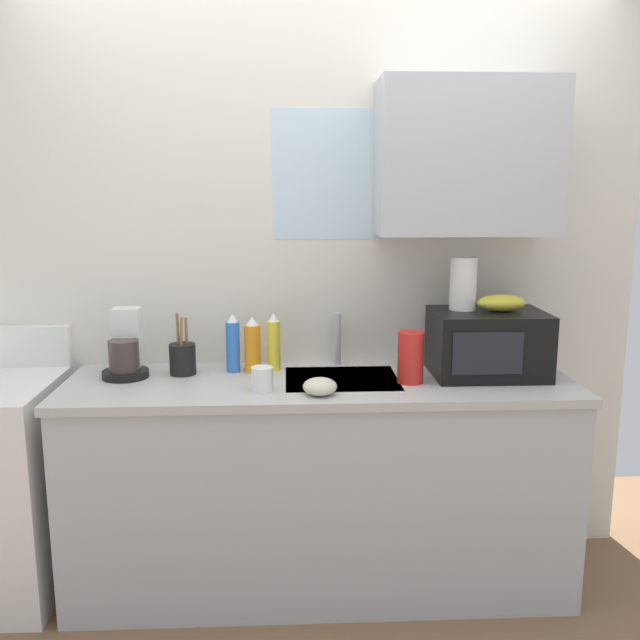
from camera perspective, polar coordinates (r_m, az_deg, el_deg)
kitchen_wall_assembly at (r=3.05m, az=1.64°, el=4.73°), size 2.84×0.42×2.50m
counter_unit at (r=2.98m, az=0.04°, el=-13.16°), size 2.07×0.63×0.90m
sink_faucet at (r=3.03m, az=1.48°, el=-1.59°), size 0.03×0.03×0.23m
microwave at (r=2.96m, az=13.66°, el=-1.88°), size 0.46×0.35×0.27m
banana_bunch at (r=2.94m, az=14.75°, el=1.37°), size 0.20×0.11×0.07m
paper_towel_roll at (r=2.93m, az=11.73°, el=2.97°), size 0.11×0.11×0.22m
coffee_maker at (r=2.98m, az=-15.71°, el=-2.49°), size 0.19×0.21×0.28m
dish_soap_bottle_yellow at (r=2.95m, az=-3.84°, el=-1.95°), size 0.06×0.06×0.25m
dish_soap_bottle_orange at (r=2.94m, az=-5.59°, el=-2.15°), size 0.07×0.07×0.24m
dish_soap_bottle_blue at (r=2.95m, az=-7.20°, el=-2.02°), size 0.06×0.06×0.25m
cereal_canister at (r=2.79m, az=7.49°, el=-3.08°), size 0.10×0.10×0.21m
mug_white at (r=2.68m, az=-4.79°, el=-4.88°), size 0.08×0.08×0.09m
utensil_crock at (r=2.95m, az=-11.27°, el=-3.10°), size 0.11×0.11×0.26m
small_bowl at (r=2.62m, az=-0.01°, el=-5.50°), size 0.13×0.13×0.06m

